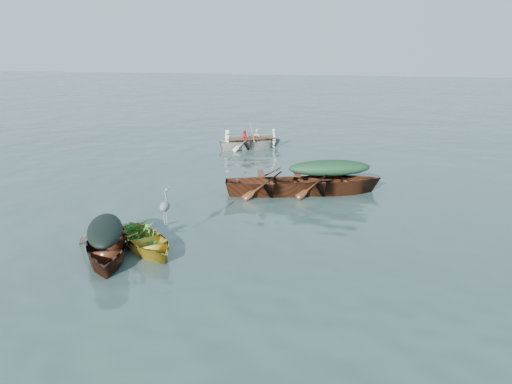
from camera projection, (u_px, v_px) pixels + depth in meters
ground at (238, 255)px, 11.83m from camera, size 140.00×140.00×0.00m
yellow_dinghy at (147, 250)px, 12.15m from camera, size 3.06×2.97×0.79m
dark_covered_boat at (107, 257)px, 11.77m from camera, size 3.06×4.13×0.99m
green_tarp_boat at (328, 193)px, 16.74m from camera, size 5.23×3.04×1.21m
open_wooden_boat at (279, 194)px, 16.60m from camera, size 5.13×2.73×1.18m
rowed_boat at (251, 149)px, 23.77m from camera, size 4.31×3.13×1.00m
dark_tarp_cover at (105, 229)px, 11.57m from camera, size 1.68×2.27×0.40m
green_tarp_cover at (329, 168)px, 16.50m from camera, size 2.88×1.67×0.52m
thwart_benches at (279, 177)px, 16.42m from camera, size 2.60×1.51×0.04m
heron at (165, 212)px, 12.24m from camera, size 0.48×0.48×0.92m
dinghy_weeds at (138, 216)px, 12.41m from camera, size 1.14×1.13×0.60m
rowers at (251, 130)px, 23.52m from camera, size 3.14×2.41×0.76m
oars at (251, 138)px, 23.62m from camera, size 1.77×2.57×0.06m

